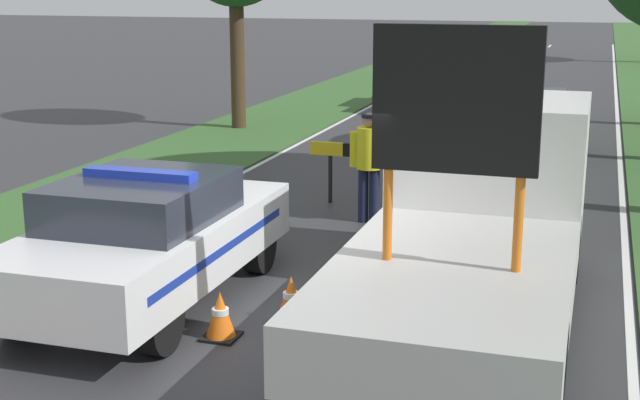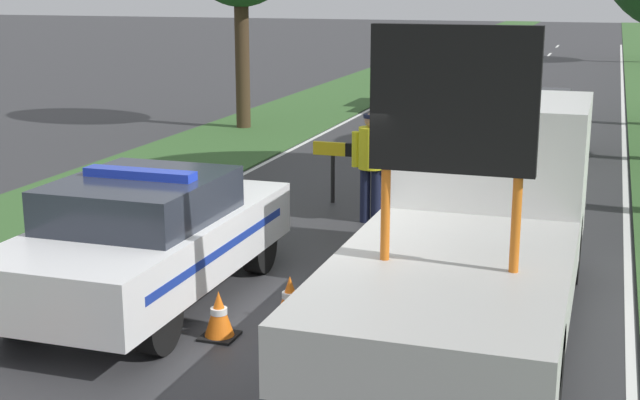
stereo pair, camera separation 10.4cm
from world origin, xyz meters
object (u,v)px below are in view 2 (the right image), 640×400
Objects in this scene: traffic_cone_centre_front at (290,299)px; queued_car_wagon_maroon at (464,61)px; traffic_cone_near_truck at (219,315)px; traffic_cone_lane_edge at (543,201)px; traffic_cone_behind_barrier at (366,253)px; police_officer at (371,158)px; queued_car_sedan_silver at (433,79)px; police_car at (148,237)px; pedestrian_civilian at (450,155)px; road_barrier at (412,157)px; work_truck at (477,213)px; queued_car_van_white at (530,124)px.

traffic_cone_centre_front is 0.12× the size of queued_car_wagon_maroon.
traffic_cone_lane_edge reaches higher than traffic_cone_near_truck.
traffic_cone_behind_barrier is 22.62m from queued_car_wagon_maroon.
queued_car_sedan_silver is at bearing -98.93° from police_officer.
queued_car_sedan_silver is (-4.24, 12.46, 0.57)m from traffic_cone_lane_edge.
pedestrian_civilian is (2.68, 4.95, 0.23)m from police_car.
road_barrier reaches higher than traffic_cone_near_truck.
work_truck reaches higher than road_barrier.
traffic_cone_centre_front is 1.08× the size of traffic_cone_behind_barrier.
road_barrier is 6.18m from traffic_cone_near_truck.
queued_car_wagon_maroon is (-0.13, 6.52, 0.00)m from queued_car_sedan_silver.
pedestrian_civilian is 19.64m from queued_car_wagon_maroon.
queued_car_wagon_maroon is at bearing -100.82° from police_officer.
police_officer reaches higher than road_barrier.
police_car is at bearing 53.69° from police_officer.
police_car is 0.73× the size of work_truck.
traffic_cone_near_truck is at bearing 93.40° from queued_car_wagon_maroon.
work_truck is at bearing 91.44° from queued_car_van_white.
police_car is 3.83m from work_truck.
pedestrian_civilian is (-1.00, 3.96, -0.11)m from work_truck.
police_officer is 3.33× the size of traffic_cone_near_truck.
work_truck is 4.09m from pedestrian_civilian.
traffic_cone_centre_front is 0.98× the size of traffic_cone_lane_edge.
road_barrier is 0.76× the size of queued_car_van_white.
traffic_cone_lane_edge is 0.12× the size of queued_car_sedan_silver.
queued_car_sedan_silver reaches higher than road_barrier.
pedestrian_civilian is 5.18m from traffic_cone_centre_front.
queued_car_sedan_silver is at bearing 94.18° from traffic_cone_near_truck.
traffic_cone_behind_barrier is at bearing 71.68° from traffic_cone_near_truck.
police_car is 8.47× the size of traffic_cone_lane_edge.
police_officer is (1.57, 4.24, 0.25)m from police_car.
police_officer is at bearing 73.04° from queued_car_van_white.
queued_car_sedan_silver is (-2.78, 12.90, -0.19)m from pedestrian_civilian.
traffic_cone_lane_edge is 0.12× the size of queued_car_wagon_maroon.
queued_car_van_white is (1.30, 8.50, 0.50)m from traffic_cone_behind_barrier.
work_truck is 4.51m from traffic_cone_lane_edge.
queued_car_van_white is at bearing 115.40° from queued_car_sedan_silver.
traffic_cone_behind_barrier is at bearing -26.52° from work_truck.
police_officer is (-0.42, -1.06, 0.16)m from road_barrier.
traffic_cone_behind_barrier is 0.90× the size of traffic_cone_lane_edge.
traffic_cone_near_truck is 25.22m from queued_car_wagon_maroon.
traffic_cone_near_truck is at bearing 78.93° from queued_car_van_white.
traffic_cone_centre_front is (-0.87, -5.05, -0.76)m from pedestrian_civilian.
queued_car_van_white is (2.19, 11.18, 0.48)m from traffic_cone_near_truck.
road_barrier is at bearing 88.01° from traffic_cone_centre_front.
pedestrian_civilian is at bearing 80.19° from traffic_cone_behind_barrier.
police_officer is 3.32× the size of traffic_cone_centre_front.
traffic_cone_lane_edge is (1.98, 3.51, 0.03)m from traffic_cone_behind_barrier.
traffic_cone_centre_front is 10.62m from queued_car_van_white.
police_officer is 0.38× the size of queued_car_sedan_silver.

